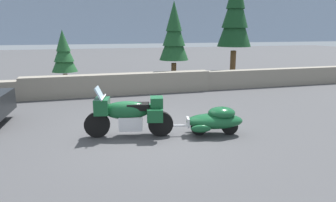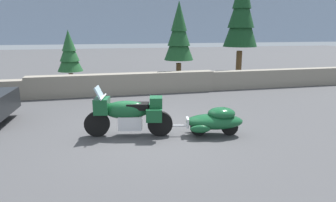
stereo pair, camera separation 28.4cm
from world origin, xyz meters
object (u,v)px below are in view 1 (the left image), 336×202
touring_motorcycle (129,114)px  car_shaped_trailer (215,120)px  pine_tree_secondary (64,53)px  pine_tree_tall (235,12)px  pine_tree_far_right (174,34)px

touring_motorcycle → car_shaped_trailer: bearing=-12.4°
pine_tree_secondary → car_shaped_trailer: bearing=-61.1°
pine_tree_tall → pine_tree_secondary: pine_tree_tall is taller
car_shaped_trailer → pine_tree_far_right: (0.98, 7.00, 2.13)m
pine_tree_tall → pine_tree_far_right: bearing=-169.8°
pine_tree_tall → pine_tree_far_right: (-3.49, -0.63, -1.07)m
touring_motorcycle → pine_tree_tall: size_ratio=0.40×
touring_motorcycle → pine_tree_secondary: bearing=105.0°
pine_tree_secondary → pine_tree_far_right: (5.04, -0.36, 0.82)m
pine_tree_tall → car_shaped_trailer: bearing=-120.4°
touring_motorcycle → pine_tree_tall: (6.69, 7.14, 2.99)m
pine_tree_secondary → pine_tree_tall: bearing=1.8°
touring_motorcycle → car_shaped_trailer: size_ratio=1.03×
pine_tree_tall → pine_tree_secondary: (-8.53, -0.27, -1.89)m
pine_tree_secondary → pine_tree_far_right: pine_tree_far_right is taller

